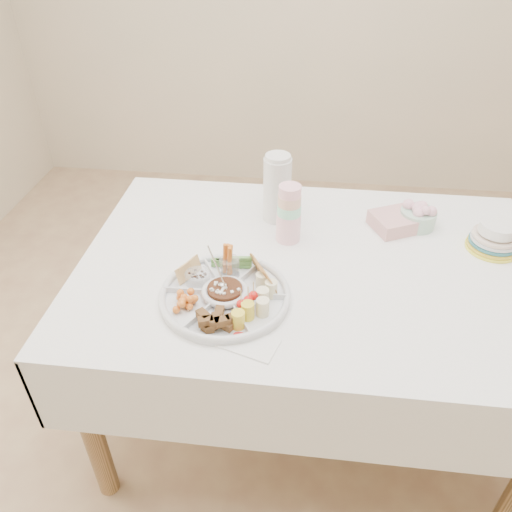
# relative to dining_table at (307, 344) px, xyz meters

# --- Properties ---
(floor) EXTENTS (4.00, 4.00, 0.00)m
(floor) POSITION_rel_dining_table_xyz_m (0.00, 0.00, -0.38)
(floor) COLOR tan
(floor) RESTS_ON ground
(dining_table) EXTENTS (1.52, 1.02, 0.76)m
(dining_table) POSITION_rel_dining_table_xyz_m (0.00, 0.00, 0.00)
(dining_table) COLOR white
(dining_table) RESTS_ON floor
(party_tray) EXTENTS (0.39, 0.39, 0.04)m
(party_tray) POSITION_rel_dining_table_xyz_m (-0.26, -0.21, 0.40)
(party_tray) COLOR white
(party_tray) RESTS_ON dining_table
(bean_dip) EXTENTS (0.10, 0.10, 0.04)m
(bean_dip) POSITION_rel_dining_table_xyz_m (-0.26, -0.21, 0.41)
(bean_dip) COLOR #3E2411
(bean_dip) RESTS_ON party_tray
(tortillas) EXTENTS (0.11, 0.11, 0.06)m
(tortillas) POSITION_rel_dining_table_xyz_m (-0.14, -0.14, 0.42)
(tortillas) COLOR #A2663F
(tortillas) RESTS_ON party_tray
(carrot_cucumber) EXTENTS (0.12, 0.12, 0.11)m
(carrot_cucumber) POSITION_rel_dining_table_xyz_m (-0.26, -0.08, 0.44)
(carrot_cucumber) COLOR orange
(carrot_cucumber) RESTS_ON party_tray
(pita_raisins) EXTENTS (0.11, 0.11, 0.06)m
(pita_raisins) POSITION_rel_dining_table_xyz_m (-0.37, -0.15, 0.42)
(pita_raisins) COLOR tan
(pita_raisins) RESTS_ON party_tray
(cherries) EXTENTS (0.10, 0.10, 0.04)m
(cherries) POSITION_rel_dining_table_xyz_m (-0.37, -0.28, 0.42)
(cherries) COLOR orange
(cherries) RESTS_ON party_tray
(granola_chunks) EXTENTS (0.11, 0.11, 0.05)m
(granola_chunks) POSITION_rel_dining_table_xyz_m (-0.25, -0.34, 0.42)
(granola_chunks) COLOR #412C11
(granola_chunks) RESTS_ON party_tray
(banana_tomato) EXTENTS (0.12, 0.12, 0.10)m
(banana_tomato) POSITION_rel_dining_table_xyz_m (-0.14, -0.27, 0.44)
(banana_tomato) COLOR #FFD677
(banana_tomato) RESTS_ON party_tray
(cup_stack) EXTENTS (0.09, 0.09, 0.23)m
(cup_stack) POSITION_rel_dining_table_xyz_m (-0.09, 0.13, 0.49)
(cup_stack) COLOR #AEC9A1
(cup_stack) RESTS_ON dining_table
(thermos) EXTENTS (0.12, 0.12, 0.26)m
(thermos) POSITION_rel_dining_table_xyz_m (-0.14, 0.26, 0.51)
(thermos) COLOR silver
(thermos) RESTS_ON dining_table
(flower_bowl) EXTENTS (0.15, 0.15, 0.09)m
(flower_bowl) POSITION_rel_dining_table_xyz_m (0.36, 0.27, 0.43)
(flower_bowl) COLOR #7EB399
(flower_bowl) RESTS_ON dining_table
(napkin_stack) EXTENTS (0.20, 0.19, 0.05)m
(napkin_stack) POSITION_rel_dining_table_xyz_m (0.28, 0.24, 0.41)
(napkin_stack) COLOR #D99C9A
(napkin_stack) RESTS_ON dining_table
(plate_stack) EXTENTS (0.22, 0.22, 0.11)m
(plate_stack) POSITION_rel_dining_table_xyz_m (0.59, 0.15, 0.43)
(plate_stack) COLOR yellow
(plate_stack) RESTS_ON dining_table
(placemat) EXTENTS (0.29, 0.17, 0.01)m
(placemat) POSITION_rel_dining_table_xyz_m (-0.22, -0.36, 0.38)
(placemat) COLOR white
(placemat) RESTS_ON dining_table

